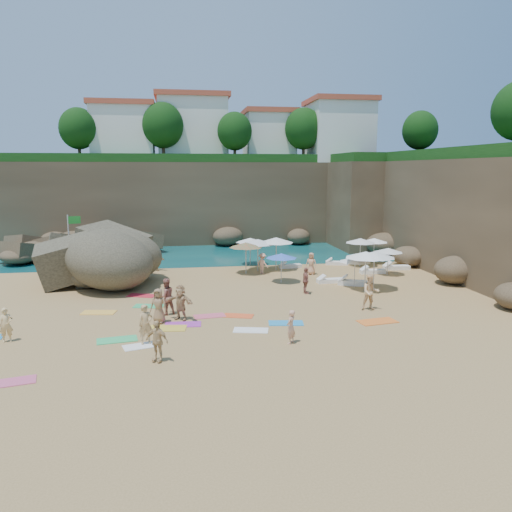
{
  "coord_description": "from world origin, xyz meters",
  "views": [
    {
      "loc": [
        -2.75,
        -27.28,
        7.36
      ],
      "look_at": [
        2.0,
        3.0,
        2.0
      ],
      "focal_mm": 35.0,
      "sensor_mm": 36.0,
      "label": 1
    }
  ],
  "objects": [
    {
      "name": "person_lie_4",
      "position": [
        -4.22,
        -6.54,
        0.2
      ],
      "size": [
        1.14,
        1.8,
        0.41
      ],
      "primitive_type": "imported",
      "rotation": [
        0.0,
        0.0,
        0.34
      ],
      "color": "tan",
      "rests_on": "ground"
    },
    {
      "name": "seawater",
      "position": [
        0.0,
        30.0,
        0.0
      ],
      "size": [
        120.0,
        120.0,
        0.0
      ],
      "primitive_type": "plane",
      "color": "#0C4751",
      "rests_on": "ground"
    },
    {
      "name": "lounger_3",
      "position": [
        8.3,
        2.56,
        0.16
      ],
      "size": [
        2.11,
        1.45,
        0.31
      ],
      "primitive_type": "cube",
      "rotation": [
        0.0,
        0.0,
        -0.43
      ],
      "color": "white",
      "rests_on": "ground"
    },
    {
      "name": "towel_8",
      "position": [
        2.27,
        -4.62,
        0.01
      ],
      "size": [
        1.77,
        1.06,
        0.03
      ],
      "primitive_type": "cube",
      "rotation": [
        0.0,
        0.0,
        -0.14
      ],
      "color": "#2691CE",
      "rests_on": "ground"
    },
    {
      "name": "towel_2",
      "position": [
        0.14,
        -3.04,
        0.01
      ],
      "size": [
        1.67,
        1.18,
        0.03
      ],
      "primitive_type": "cube",
      "rotation": [
        0.0,
        0.0,
        -0.31
      ],
      "color": "#FF5928",
      "rests_on": "ground"
    },
    {
      "name": "parasol_6",
      "position": [
        1.93,
        7.17,
        2.08
      ],
      "size": [
        2.39,
        2.39,
        2.26
      ],
      "color": "silver",
      "rests_on": "ground"
    },
    {
      "name": "person_lie_5",
      "position": [
        7.15,
        -3.05,
        0.36
      ],
      "size": [
        1.17,
        1.99,
        0.71
      ],
      "primitive_type": "imported",
      "rotation": [
        0.0,
        0.0,
        -0.14
      ],
      "color": "#F6C68C",
      "rests_on": "ground"
    },
    {
      "name": "towel_11",
      "position": [
        -4.45,
        -0.5,
        0.01
      ],
      "size": [
        1.75,
        1.13,
        0.03
      ],
      "primitive_type": "cube",
      "rotation": [
        0.0,
        0.0,
        -0.21
      ],
      "color": "#35BB6B",
      "rests_on": "ground"
    },
    {
      "name": "person_lie_3",
      "position": [
        -2.75,
        -3.27,
        0.23
      ],
      "size": [
        2.32,
        2.35,
        0.46
      ],
      "primitive_type": "imported",
      "rotation": [
        0.0,
        0.0,
        -0.63
      ],
      "color": "tan",
      "rests_on": "ground"
    },
    {
      "name": "person_stand_1",
      "position": [
        -3.46,
        -2.19,
        0.94
      ],
      "size": [
        1.13,
        1.03,
        1.89
      ],
      "primitive_type": "imported",
      "rotation": [
        0.0,
        0.0,
        3.58
      ],
      "color": "#AB6655",
      "rests_on": "ground"
    },
    {
      "name": "cliff_back",
      "position": [
        2.0,
        25.0,
        4.0
      ],
      "size": [
        44.0,
        8.0,
        8.0
      ],
      "primitive_type": "cube",
      "color": "brown",
      "rests_on": "ground"
    },
    {
      "name": "parasol_1",
      "position": [
        4.32,
        8.21,
        2.22
      ],
      "size": [
        2.56,
        2.56,
        2.42
      ],
      "color": "silver",
      "rests_on": "ground"
    },
    {
      "name": "person_stand_2",
      "position": [
        3.1,
        7.02,
        0.74
      ],
      "size": [
        0.89,
        1.01,
        1.48
      ],
      "primitive_type": "imported",
      "rotation": [
        0.0,
        0.0,
        2.21
      ],
      "color": "#F5AE8B",
      "rests_on": "ground"
    },
    {
      "name": "parasol_11",
      "position": [
        8.47,
        1.13,
        2.22
      ],
      "size": [
        2.56,
        2.56,
        2.42
      ],
      "color": "silver",
      "rests_on": "ground"
    },
    {
      "name": "clifftop_trees",
      "position": [
        4.78,
        19.52,
        11.26
      ],
      "size": [
        35.6,
        23.82,
        4.4
      ],
      "color": "#11380F",
      "rests_on": "ground"
    },
    {
      "name": "parasol_4",
      "position": [
        16.77,
        5.9,
        2.12
      ],
      "size": [
        2.44,
        2.44,
        2.31
      ],
      "color": "silver",
      "rests_on": "ground"
    },
    {
      "name": "parasol_3",
      "position": [
        10.93,
        8.57,
        1.98
      ],
      "size": [
        2.29,
        2.29,
        2.16
      ],
      "color": "silver",
      "rests_on": "ground"
    },
    {
      "name": "person_stand_3",
      "position": [
        4.68,
        0.92,
        0.8
      ],
      "size": [
        0.4,
        0.94,
        1.6
      ],
      "primitive_type": "imported",
      "rotation": [
        0.0,
        0.0,
        1.59
      ],
      "color": "#9D5E4E",
      "rests_on": "ground"
    },
    {
      "name": "towel_5",
      "position": [
        -4.4,
        -6.77,
        0.01
      ],
      "size": [
        1.69,
        1.18,
        0.03
      ],
      "primitive_type": "cube",
      "rotation": [
        0.0,
        0.0,
        0.29
      ],
      "color": "white",
      "rests_on": "ground"
    },
    {
      "name": "lounger_1",
      "position": [
        9.39,
        9.44,
        0.13
      ],
      "size": [
        1.79,
        0.98,
        0.26
      ],
      "primitive_type": "cube",
      "rotation": [
        0.0,
        0.0,
        -0.25
      ],
      "color": "white",
      "rests_on": "ground"
    },
    {
      "name": "lounger_4",
      "position": [
        13.16,
        6.92,
        0.15
      ],
      "size": [
        1.98,
        0.76,
        0.3
      ],
      "primitive_type": "cube",
      "rotation": [
        0.0,
        0.0,
        -0.06
      ],
      "color": "white",
      "rests_on": "ground"
    },
    {
      "name": "person_stand_0",
      "position": [
        -10.17,
        -5.31,
        0.76
      ],
      "size": [
        0.63,
        0.51,
        1.51
      ],
      "primitive_type": "imported",
      "rotation": [
        0.0,
        0.0,
        0.29
      ],
      "color": "#E3BB77",
      "rests_on": "ground"
    },
    {
      "name": "lounger_2",
      "position": [
        10.9,
        5.87,
        0.14
      ],
      "size": [
        1.83,
        0.65,
        0.28
      ],
      "primitive_type": "cube",
      "rotation": [
        0.0,
        0.0,
        -0.02
      ],
      "color": "white",
      "rests_on": "ground"
    },
    {
      "name": "towel_12",
      "position": [
        -3.42,
        -4.53,
        0.02
      ],
      "size": [
        1.94,
        1.15,
        0.03
      ],
      "primitive_type": "cube",
      "rotation": [
        0.0,
        0.0,
        -0.14
      ],
      "color": "gold",
      "rests_on": "ground"
    },
    {
      "name": "towel_1",
      "position": [
        -8.65,
        -9.76,
        0.01
      ],
      "size": [
        1.69,
        1.1,
        0.03
      ],
      "primitive_type": "cube",
      "rotation": [
        0.0,
        0.0,
        0.22
      ],
      "color": "#D9547D",
      "rests_on": "ground"
    },
    {
      "name": "parasol_10",
      "position": [
        3.85,
        4.07,
        1.78
      ],
      "size": [
        2.05,
        2.05,
        1.94
      ],
      "color": "silver",
      "rests_on": "ground"
    },
    {
      "name": "towel_13",
      "position": [
        0.44,
        -5.43,
        0.01
      ],
      "size": [
        1.74,
        1.13,
        0.03
      ],
      "primitive_type": "cube",
      "rotation": [
        0.0,
        0.0,
        -0.22
      ],
      "color": "white",
      "rests_on": "ground"
    },
    {
      "name": "cliff_corner",
      "position": [
        17.0,
        20.0,
        4.0
      ],
      "size": [
        10.0,
        12.0,
        8.0
      ],
      "primitive_type": "cube",
      "color": "brown",
      "rests_on": "ground"
    },
    {
      "name": "rock_promontory",
      "position": [
        -11.0,
        16.0,
        0.0
      ],
      "size": [
        12.0,
        7.0,
        2.0
      ],
      "primitive_type": null,
      "color": "brown",
      "rests_on": "ground"
    },
    {
      "name": "rock_outcrop",
      "position": [
        -6.67,
        6.06,
        0.0
      ],
      "size": [
        10.29,
        8.51,
        3.64
      ],
      "primitive_type": null,
      "rotation": [
        0.0,
        0.0,
        -0.2
      ],
      "color": "#686047",
      "rests_on": "ground"
    },
    {
      "name": "parasol_5",
      "position": [
        2.94,
        8.1,
        2.15
      ],
      "size": [
        2.47,
        2.47,
        2.34
      ],
      "color": "silver",
      "rests_on": "ground"
    },
    {
      "name": "clifftop_buildings",
      "position": [
        2.96,
        25.79,
        11.24
      ],
      "size": [
        28.48,
        9.48,
        7.0
      ],
      "color": "white",
      "rests_on": "cliff_back"
    },
    {
      "name": "ground",
      "position": [
        0.0,
        0.0,
        0.0
      ],
      "size": [
        120.0,
        120.0,
        0.0
      ],
      "primitive_type": "plane",
      "color": "tan",
      "rests_on": "ground"
    },
    {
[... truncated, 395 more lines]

